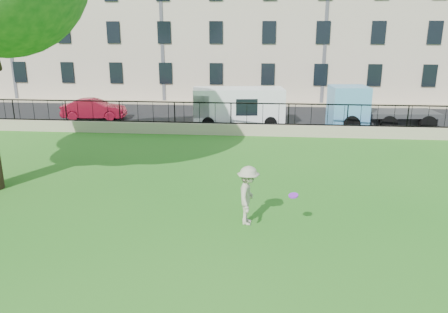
# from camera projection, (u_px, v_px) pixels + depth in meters

# --- Properties ---
(ground) EXTENTS (120.00, 120.00, 0.00)m
(ground) POSITION_uv_depth(u_px,v_px,m) (196.00, 237.00, 11.74)
(ground) COLOR #22721B
(ground) RESTS_ON ground
(retaining_wall) EXTENTS (50.00, 0.40, 0.60)m
(retaining_wall) POSITION_uv_depth(u_px,v_px,m) (231.00, 129.00, 23.13)
(retaining_wall) COLOR tan
(retaining_wall) RESTS_ON ground
(iron_railing) EXTENTS (50.00, 0.05, 1.13)m
(iron_railing) POSITION_uv_depth(u_px,v_px,m) (231.00, 113.00, 22.89)
(iron_railing) COLOR black
(iron_railing) RESTS_ON retaining_wall
(street) EXTENTS (60.00, 9.00, 0.01)m
(street) POSITION_uv_depth(u_px,v_px,m) (237.00, 118.00, 27.71)
(street) COLOR black
(street) RESTS_ON ground
(sidewalk) EXTENTS (60.00, 1.40, 0.12)m
(sidewalk) POSITION_uv_depth(u_px,v_px,m) (241.00, 104.00, 32.67)
(sidewalk) COLOR tan
(sidewalk) RESTS_ON ground
(building_row) EXTENTS (56.40, 10.40, 13.80)m
(building_row) POSITION_uv_depth(u_px,v_px,m) (246.00, 11.00, 36.18)
(building_row) COLOR beige
(building_row) RESTS_ON ground
(man) EXTENTS (0.72, 1.15, 1.71)m
(man) POSITION_uv_depth(u_px,v_px,m) (248.00, 195.00, 12.32)
(man) COLOR #B6AF94
(man) RESTS_ON ground
(frisbee) EXTENTS (0.29, 0.28, 0.12)m
(frisbee) POSITION_uv_depth(u_px,v_px,m) (293.00, 195.00, 11.87)
(frisbee) COLOR purple
(red_sedan) EXTENTS (3.98, 1.78, 1.27)m
(red_sedan) POSITION_uv_depth(u_px,v_px,m) (94.00, 109.00, 27.07)
(red_sedan) COLOR #AC1530
(red_sedan) RESTS_ON street
(white_van) EXTENTS (5.37, 2.66, 2.17)m
(white_van) POSITION_uv_depth(u_px,v_px,m) (238.00, 107.00, 25.19)
(white_van) COLOR white
(white_van) RESTS_ON street
(blue_truck) EXTENTS (5.81, 2.50, 2.37)m
(blue_truck) POSITION_uv_depth(u_px,v_px,m) (380.00, 107.00, 24.45)
(blue_truck) COLOR #62ADE6
(blue_truck) RESTS_ON street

